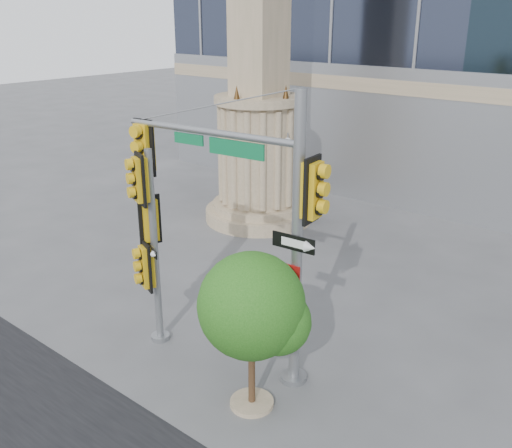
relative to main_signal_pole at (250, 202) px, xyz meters
The scene contains 5 objects.
ground 4.28m from the main_signal_pole, 119.57° to the right, with size 120.00×120.00×0.00m, color #545456.
monument 10.52m from the main_signal_pole, 128.20° to the left, with size 4.40×4.40×16.60m.
main_signal_pole is the anchor object (origin of this frame).
secondary_signal_pole 3.00m from the main_signal_pole, 163.90° to the right, with size 0.87×0.85×5.14m.
street_tree 2.43m from the main_signal_pole, 47.70° to the right, with size 2.31×2.26×3.60m.
Camera 1 is at (8.19, -8.38, 8.14)m, focal length 40.00 mm.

